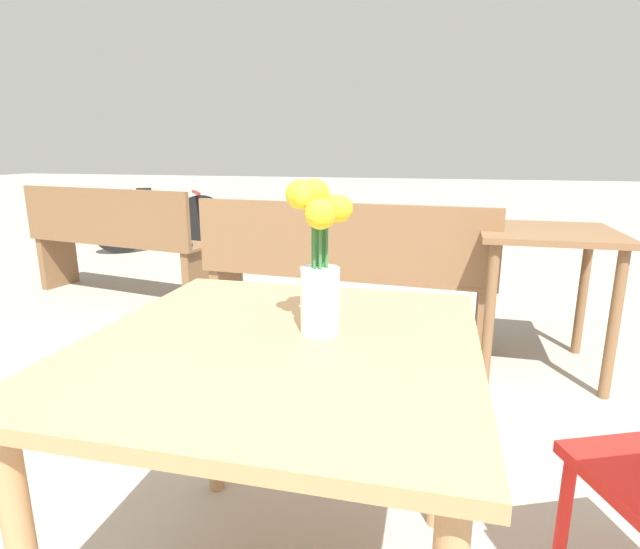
# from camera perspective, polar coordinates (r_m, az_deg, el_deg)

# --- Properties ---
(table_front) EXTENTS (0.86, 0.90, 0.72)m
(table_front) POSITION_cam_1_polar(r_m,az_deg,el_deg) (1.14, -4.41, -11.99)
(table_front) COLOR tan
(table_front) RESTS_ON ground_plane
(flower_vase) EXTENTS (0.14, 0.15, 0.34)m
(flower_vase) POSITION_cam_1_polar(r_m,az_deg,el_deg) (1.08, -0.11, 1.45)
(flower_vase) COLOR silver
(flower_vase) RESTS_ON table_front
(bench_near) EXTENTS (1.61, 0.61, 0.85)m
(bench_near) POSITION_cam_1_polar(r_m,az_deg,el_deg) (4.11, -22.50, 3.72)
(bench_near) COLOR brown
(bench_near) RESTS_ON ground_plane
(bench_middle) EXTENTS (1.67, 0.46, 0.85)m
(bench_middle) POSITION_cam_1_polar(r_m,az_deg,el_deg) (2.79, 2.57, 0.45)
(bench_middle) COLOR brown
(bench_middle) RESTS_ON ground_plane
(table_back) EXTENTS (0.66, 0.67, 0.74)m
(table_back) POSITION_cam_1_polar(r_m,az_deg,el_deg) (2.75, 24.29, 1.72)
(table_back) COLOR brown
(table_back) RESTS_ON ground_plane
(bicycle) EXTENTS (1.25, 0.91, 0.71)m
(bicycle) POSITION_cam_1_polar(r_m,az_deg,el_deg) (5.96, -17.63, 5.71)
(bicycle) COLOR black
(bicycle) RESTS_ON ground_plane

